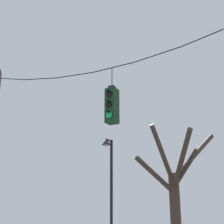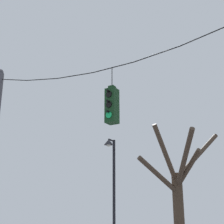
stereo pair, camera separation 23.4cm
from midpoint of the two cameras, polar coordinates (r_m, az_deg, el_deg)
The scene contains 4 objects.
span_wire at distance 11.15m, azimuth 0.68°, elevation 8.60°, with size 10.59×0.03×0.80m.
traffic_light_near_left_pole at distance 10.56m, azimuth 0.61°, elevation 1.11°, with size 0.34×0.46×1.84m.
street_lamp at distance 14.65m, azimuth 0.47°, elevation -10.73°, with size 0.40×0.69×5.03m.
bare_tree at distance 15.83m, azimuth 11.60°, elevation -12.81°, with size 2.79×4.96×5.92m.
Camera 2 is at (5.14, -8.69, 1.62)m, focal length 55.00 mm.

